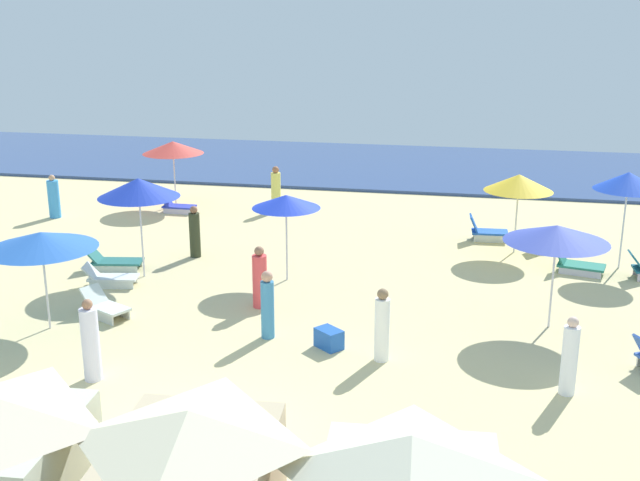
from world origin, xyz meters
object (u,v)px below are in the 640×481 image
(umbrella_3, at_px, (628,181))
(beachgoer_6, at_px, (54,198))
(umbrella_6, at_px, (519,183))
(lounge_chair_6_1, at_px, (554,244))
(beachgoer_2, at_px, (195,233))
(beachgoer_7, at_px, (260,279))
(lounge_chair_3_1, at_px, (577,264))
(umbrella_2, at_px, (286,202))
(beachgoer_3, at_px, (570,358))
(beachgoer_4, at_px, (267,306))
(umbrella_5, at_px, (173,147))
(lounge_chair_5_0, at_px, (176,206))
(beachgoer_1, at_px, (91,343))
(beachgoer_0, at_px, (382,327))
(lounge_chair_1_0, at_px, (114,261))
(umbrella_4, at_px, (41,240))
(lounge_chair_6_0, at_px, (486,231))
(cooler_box_0, at_px, (329,339))
(umbrella_1, at_px, (139,188))
(umbrella_0, at_px, (557,234))
(lounge_chair_1_1, at_px, (110,278))
(beachgoer_5, at_px, (276,190))

(umbrella_3, height_order, beachgoer_6, umbrella_3)
(umbrella_6, bearing_deg, lounge_chair_6_1, 17.29)
(beachgoer_2, relative_size, beachgoer_7, 0.99)
(lounge_chair_6_1, bearing_deg, lounge_chair_3_1, -178.73)
(umbrella_2, height_order, lounge_chair_6_1, umbrella_2)
(beachgoer_3, distance_m, beachgoer_4, 6.49)
(umbrella_5, distance_m, lounge_chair_5_0, 2.18)
(umbrella_5, relative_size, lounge_chair_6_1, 1.54)
(umbrella_6, bearing_deg, beachgoer_1, -129.67)
(beachgoer_0, bearing_deg, beachgoer_6, 14.76)
(beachgoer_4, xyz_separation_m, beachgoer_6, (-10.02, 8.62, -0.07))
(lounge_chair_1_0, height_order, umbrella_6, umbrella_6)
(lounge_chair_3_1, relative_size, beachgoer_7, 0.94)
(umbrella_3, distance_m, umbrella_4, 15.38)
(lounge_chair_6_0, distance_m, beachgoer_4, 10.00)
(lounge_chair_5_0, distance_m, beachgoer_6, 4.22)
(beachgoer_1, height_order, cooler_box_0, beachgoer_1)
(umbrella_1, bearing_deg, lounge_chair_6_1, 22.32)
(beachgoer_3, bearing_deg, cooler_box_0, -88.69)
(umbrella_0, height_order, beachgoer_6, umbrella_0)
(umbrella_3, xyz_separation_m, umbrella_4, (-13.60, -7.16, -0.40))
(umbrella_2, distance_m, umbrella_4, 6.31)
(beachgoer_0, distance_m, beachgoer_1, 5.88)
(lounge_chair_1_1, bearing_deg, umbrella_0, -104.01)
(lounge_chair_1_0, relative_size, lounge_chair_3_1, 1.09)
(umbrella_2, xyz_separation_m, beachgoer_3, (6.81, -5.32, -1.44))
(umbrella_4, height_order, beachgoer_4, umbrella_4)
(lounge_chair_1_0, height_order, lounge_chair_3_1, lounge_chair_3_1)
(umbrella_6, bearing_deg, umbrella_3, -17.58)
(beachgoer_5, bearing_deg, umbrella_0, 154.77)
(lounge_chair_1_1, relative_size, umbrella_3, 0.54)
(umbrella_6, height_order, beachgoer_2, umbrella_6)
(beachgoer_1, relative_size, beachgoer_2, 1.10)
(lounge_chair_3_1, relative_size, lounge_chair_6_1, 0.94)
(umbrella_1, xyz_separation_m, beachgoer_6, (-5.61, 5.28, -1.80))
(umbrella_6, distance_m, beachgoer_6, 15.77)
(lounge_chair_3_1, xyz_separation_m, beachgoer_7, (-7.97, -4.24, 0.48))
(lounge_chair_5_0, distance_m, beachgoer_3, 16.99)
(lounge_chair_5_0, xyz_separation_m, beachgoer_4, (6.10, -10.12, 0.51))
(umbrella_3, bearing_deg, lounge_chair_1_0, -168.16)
(lounge_chair_1_0, relative_size, beachgoer_3, 1.01)
(beachgoer_1, xyz_separation_m, beachgoer_6, (-7.14, 11.31, -0.10))
(umbrella_1, height_order, lounge_chair_6_1, umbrella_1)
(lounge_chair_6_0, xyz_separation_m, beachgoer_1, (-7.70, -11.43, 0.50))
(lounge_chair_6_1, xyz_separation_m, beachgoer_2, (-10.48, -2.66, 0.50))
(umbrella_0, bearing_deg, beachgoer_3, -88.57)
(umbrella_3, distance_m, lounge_chair_6_1, 3.12)
(beachgoer_4, relative_size, beachgoer_7, 1.01)
(umbrella_5, xyz_separation_m, beachgoer_4, (6.49, -11.06, -1.42))
(lounge_chair_5_0, height_order, beachgoer_0, beachgoer_0)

